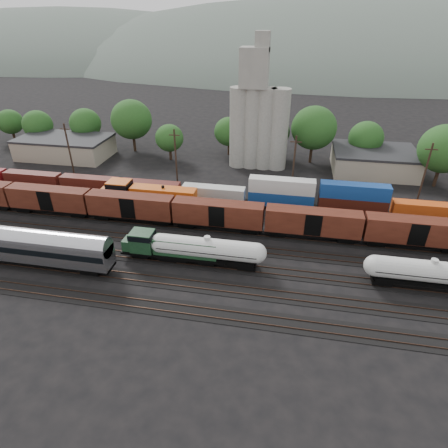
% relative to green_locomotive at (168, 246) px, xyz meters
% --- Properties ---
extents(ground, '(600.00, 600.00, 0.00)m').
position_rel_green_locomotive_xyz_m(ground, '(5.19, 5.00, -2.38)').
color(ground, black).
extents(tracks, '(180.00, 33.20, 0.20)m').
position_rel_green_locomotive_xyz_m(tracks, '(5.19, 5.00, -2.33)').
color(tracks, black).
rests_on(tracks, ground).
extents(green_locomotive, '(15.66, 2.76, 4.15)m').
position_rel_green_locomotive_xyz_m(green_locomotive, '(0.00, 0.00, 0.00)').
color(green_locomotive, black).
rests_on(green_locomotive, ground).
extents(tank_car_a, '(17.02, 3.05, 4.46)m').
position_rel_green_locomotive_xyz_m(tank_car_a, '(5.97, 0.00, 0.27)').
color(tank_car_a, silver).
rests_on(tank_car_a, ground).
extents(tank_car_b, '(16.95, 3.03, 4.44)m').
position_rel_green_locomotive_xyz_m(tank_car_b, '(35.90, 0.00, 0.26)').
color(tank_car_b, silver).
rests_on(tank_car_b, ground).
extents(passenger_coach, '(25.65, 3.16, 5.82)m').
position_rel_green_locomotive_xyz_m(passenger_coach, '(-19.39, -5.00, 1.17)').
color(passenger_coach, silver).
rests_on(passenger_coach, ground).
extents(orange_locomotive, '(20.07, 3.35, 5.02)m').
position_rel_green_locomotive_xyz_m(orange_locomotive, '(-9.08, 15.00, 0.46)').
color(orange_locomotive, black).
rests_on(orange_locomotive, ground).
extents(boxcar_string, '(169.00, 2.90, 4.20)m').
position_rel_green_locomotive_xyz_m(boxcar_string, '(5.51, 10.00, 0.74)').
color(boxcar_string, black).
rests_on(boxcar_string, ground).
extents(container_wall, '(165.60, 2.60, 5.80)m').
position_rel_green_locomotive_xyz_m(container_wall, '(1.70, 20.00, -0.15)').
color(container_wall, black).
rests_on(container_wall, ground).
extents(grain_silo, '(13.40, 5.00, 29.00)m').
position_rel_green_locomotive_xyz_m(grain_silo, '(8.47, 41.00, 8.87)').
color(grain_silo, gray).
rests_on(grain_silo, ground).
extents(industrial_sheds, '(119.38, 17.26, 5.10)m').
position_rel_green_locomotive_xyz_m(industrial_sheds, '(11.81, 40.25, 0.18)').
color(industrial_sheds, '#9E937F').
rests_on(industrial_sheds, ground).
extents(tree_band, '(168.84, 20.65, 14.36)m').
position_rel_green_locomotive_xyz_m(tree_band, '(11.20, 43.80, 5.22)').
color(tree_band, black).
rests_on(tree_band, ground).
extents(utility_poles, '(122.20, 0.36, 12.00)m').
position_rel_green_locomotive_xyz_m(utility_poles, '(5.19, 27.00, 3.83)').
color(utility_poles, black).
rests_on(utility_poles, ground).
extents(distant_hills, '(860.00, 286.00, 130.00)m').
position_rel_green_locomotive_xyz_m(distant_hills, '(29.10, 265.00, -22.94)').
color(distant_hills, '#59665B').
rests_on(distant_hills, ground).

